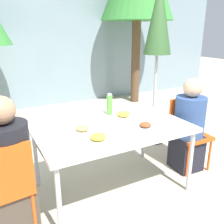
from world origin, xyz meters
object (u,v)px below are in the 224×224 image
Objects in this scene: chair_left at (6,184)px; chair_right at (187,128)px; closed_umbrella at (159,23)px; salad_bowl at (78,148)px; drinking_cup at (62,128)px; person_right at (189,128)px; bottle at (109,105)px; person_left at (9,171)px.

chair_left is 2.15m from chair_right.
salad_bowl is at bearing -145.19° from closed_umbrella.
closed_umbrella reaches higher than chair_left.
chair_right is 10.52× the size of drinking_cup.
closed_umbrella is at bearing 18.26° from chair_left.
bottle is (-0.87, 0.39, 0.32)m from person_right.
closed_umbrella is at bearing 23.15° from drinking_cup.
bottle is at bearing 17.52° from chair_left.
person_left reaches higher than bottle.
salad_bowl is (-1.66, -1.15, -1.00)m from closed_umbrella.
chair_left is 0.11m from person_left.
person_right is at bearing -99.03° from closed_umbrella.
person_right is 8.11× the size of salad_bowl.
chair_right is at bearing -18.78° from bottle.
person_left is 8.49× the size of salad_bowl.
bottle is 0.69m from drinking_cup.
person_right reaches higher than chair_right.
chair_left is 6.12× the size of salad_bowl.
chair_left is 0.37× the size of closed_umbrella.
chair_left is at bearing -155.77° from closed_umbrella.
person_left is 2.04m from person_right.
person_right is 13.94× the size of drinking_cup.
person_left is 0.51× the size of closed_umbrella.
bottle is at bearing 19.97° from drinking_cup.
person_right is (2.04, 0.05, -0.02)m from person_left.
salad_bowl is (-1.58, -0.37, 0.25)m from chair_right.
bottle reaches higher than chair_left.
chair_left reaches higher than salad_bowl.
drinking_cup is at bearing -2.62° from person_right.
person_right is at bearing -24.20° from bottle.
person_right is 1.54m from drinking_cup.
chair_left is 2.74m from closed_umbrella.
chair_right is 3.47× the size of bottle.
person_right reaches higher than chair_left.
closed_umbrella is at bearing -95.66° from person_right.
closed_umbrella reaches higher than chair_right.
closed_umbrella is 9.46× the size of bottle.
person_left is 1.28m from bottle.
drinking_cup is at bearing 0.38° from chair_right.
person_left is 1.05× the size of person_right.
person_left is 0.60m from salad_bowl.
bottle reaches higher than chair_right.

